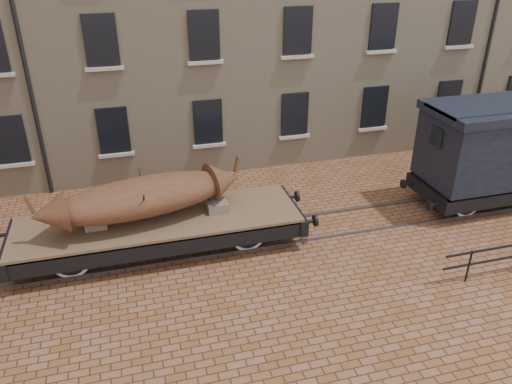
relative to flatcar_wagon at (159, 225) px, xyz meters
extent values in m
plane|color=brown|center=(4.95, 0.00, -0.88)|extent=(90.00, 90.00, 0.00)
cube|color=black|center=(-4.55, 4.96, 1.32)|extent=(1.10, 0.12, 1.70)
cube|color=#B8B1A1|center=(-4.55, 4.90, 0.37)|extent=(1.30, 0.18, 0.12)
cube|color=black|center=(-1.05, 4.96, 1.32)|extent=(1.10, 0.12, 1.70)
cube|color=#B8B1A1|center=(-1.05, 4.90, 0.37)|extent=(1.30, 0.18, 0.12)
cube|color=black|center=(2.45, 4.96, 1.32)|extent=(1.10, 0.12, 1.70)
cube|color=#B8B1A1|center=(2.45, 4.90, 0.37)|extent=(1.30, 0.18, 0.12)
cube|color=black|center=(5.95, 4.96, 1.32)|extent=(1.10, 0.12, 1.70)
cube|color=#B8B1A1|center=(5.95, 4.90, 0.37)|extent=(1.30, 0.18, 0.12)
cube|color=black|center=(9.45, 4.96, 1.32)|extent=(1.10, 0.12, 1.70)
cube|color=#B8B1A1|center=(9.45, 4.90, 0.37)|extent=(1.30, 0.18, 0.12)
cube|color=black|center=(12.95, 4.96, 1.32)|extent=(1.10, 0.12, 1.70)
cube|color=#B8B1A1|center=(12.95, 4.90, 0.37)|extent=(1.30, 0.18, 0.12)
cube|color=#B8B1A1|center=(16.45, 4.90, 0.37)|extent=(1.30, 0.18, 0.12)
cube|color=black|center=(-1.05, 4.96, 4.52)|extent=(1.10, 0.12, 1.70)
cube|color=#B8B1A1|center=(-1.05, 4.90, 3.57)|extent=(1.30, 0.18, 0.12)
cube|color=black|center=(2.45, 4.96, 4.52)|extent=(1.10, 0.12, 1.70)
cube|color=#B8B1A1|center=(2.45, 4.90, 3.57)|extent=(1.30, 0.18, 0.12)
cube|color=black|center=(5.95, 4.96, 4.52)|extent=(1.10, 0.12, 1.70)
cube|color=#B8B1A1|center=(5.95, 4.90, 3.57)|extent=(1.30, 0.18, 0.12)
cube|color=black|center=(9.45, 4.96, 4.52)|extent=(1.10, 0.12, 1.70)
cube|color=#B8B1A1|center=(9.45, 4.90, 3.57)|extent=(1.30, 0.18, 0.12)
cube|color=black|center=(12.95, 4.96, 4.52)|extent=(1.10, 0.12, 1.70)
cube|color=#B8B1A1|center=(12.95, 4.90, 3.57)|extent=(1.30, 0.18, 0.12)
cube|color=#59595E|center=(4.95, -0.72, -0.85)|extent=(30.00, 0.08, 0.06)
cube|color=#59595E|center=(4.95, 0.72, -0.85)|extent=(30.00, 0.08, 0.06)
cylinder|color=black|center=(7.95, -3.80, -0.38)|extent=(0.06, 0.06, 1.00)
cube|color=brown|center=(0.00, 0.00, 0.16)|extent=(8.26, 2.42, 0.13)
cube|color=black|center=(0.00, -1.12, -0.11)|extent=(8.26, 0.18, 0.50)
cube|color=black|center=(0.00, 1.12, -0.11)|extent=(8.26, 0.18, 0.50)
cube|color=black|center=(-4.13, 0.00, -0.11)|extent=(0.24, 2.53, 0.50)
cylinder|color=black|center=(-4.44, 0.83, -0.11)|extent=(0.39, 0.11, 0.11)
cube|color=black|center=(4.13, 0.00, -0.11)|extent=(0.24, 2.53, 0.50)
cylinder|color=black|center=(4.44, -0.83, -0.11)|extent=(0.39, 0.11, 0.11)
cylinder|color=black|center=(4.63, -0.83, -0.11)|extent=(0.09, 0.35, 0.35)
cylinder|color=black|center=(4.44, 0.83, -0.11)|extent=(0.39, 0.11, 0.11)
cylinder|color=black|center=(4.63, 0.83, -0.11)|extent=(0.09, 0.35, 0.35)
cylinder|color=black|center=(-2.53, 0.00, -0.35)|extent=(0.11, 2.09, 0.11)
cylinder|color=silver|center=(-2.53, -0.72, -0.35)|extent=(1.06, 0.08, 1.06)
cylinder|color=black|center=(-2.53, -0.72, -0.35)|extent=(0.87, 0.11, 0.87)
cube|color=black|center=(-2.53, -0.85, -0.09)|extent=(0.99, 0.09, 0.11)
cylinder|color=silver|center=(-2.53, 0.72, -0.35)|extent=(1.06, 0.08, 1.06)
cylinder|color=black|center=(-2.53, 0.72, -0.35)|extent=(0.87, 0.11, 0.87)
cube|color=black|center=(-2.53, 0.85, -0.09)|extent=(0.99, 0.09, 0.11)
cylinder|color=black|center=(2.53, 0.00, -0.35)|extent=(0.11, 2.09, 0.11)
cylinder|color=silver|center=(2.53, -0.72, -0.35)|extent=(1.06, 0.08, 1.06)
cylinder|color=black|center=(2.53, -0.72, -0.35)|extent=(0.87, 0.11, 0.87)
cube|color=black|center=(2.53, -0.85, -0.09)|extent=(0.99, 0.09, 0.11)
cylinder|color=silver|center=(2.53, 0.72, -0.35)|extent=(1.06, 0.08, 1.06)
cylinder|color=black|center=(2.53, 0.72, -0.35)|extent=(0.87, 0.11, 0.87)
cube|color=black|center=(2.53, 0.85, -0.09)|extent=(0.99, 0.09, 0.11)
cube|color=black|center=(0.00, 0.00, -0.27)|extent=(4.41, 0.07, 0.07)
cube|color=gray|center=(-1.76, 0.00, 0.38)|extent=(0.61, 0.55, 0.31)
cube|color=gray|center=(1.76, 0.00, 0.38)|extent=(0.61, 0.55, 0.31)
ellipsoid|color=brown|center=(-0.38, 0.00, 0.99)|extent=(5.54, 2.59, 1.07)
cone|color=brown|center=(-2.86, -0.45, 1.04)|extent=(1.09, 1.16, 1.01)
cube|color=brown|center=(-3.27, -0.53, 1.43)|extent=(0.23, 0.15, 0.51)
cone|color=brown|center=(2.11, 0.45, 1.04)|extent=(1.09, 1.16, 1.01)
cube|color=brown|center=(2.52, 0.53, 1.43)|extent=(0.23, 0.15, 0.51)
cylinder|color=black|center=(-0.38, -0.43, 0.86)|extent=(0.05, 0.91, 1.30)
cylinder|color=black|center=(-0.38, 0.43, 0.86)|extent=(0.05, 0.91, 1.30)
cube|color=black|center=(12.10, 1.11, -0.17)|extent=(6.08, 0.16, 0.46)
cube|color=black|center=(9.06, 0.00, -0.17)|extent=(0.22, 2.43, 0.46)
cylinder|color=black|center=(8.60, -0.81, -0.17)|extent=(0.08, 0.32, 0.32)
cylinder|color=black|center=(8.60, 0.81, -0.17)|extent=(0.08, 0.32, 0.32)
cylinder|color=black|center=(10.17, 0.00, -0.39)|extent=(0.10, 1.93, 0.10)
cylinder|color=silver|center=(10.17, -0.72, -0.39)|extent=(0.97, 0.07, 0.97)
cylinder|color=black|center=(10.17, -0.72, -0.39)|extent=(0.80, 0.10, 0.80)
cylinder|color=silver|center=(10.17, 0.72, -0.39)|extent=(0.97, 0.07, 0.97)
cylinder|color=black|center=(10.17, 0.72, -0.39)|extent=(0.80, 0.10, 0.80)
cube|color=black|center=(9.04, 0.00, 1.86)|extent=(0.08, 0.61, 0.61)
camera|label=1|loc=(-0.62, -12.99, 7.64)|focal=35.00mm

